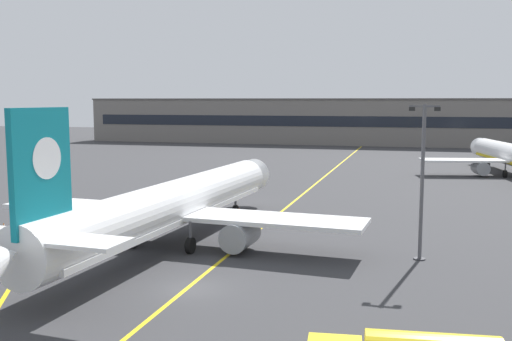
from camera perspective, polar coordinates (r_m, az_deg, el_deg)
ground_plane at (r=38.50m, az=-6.21°, el=-11.40°), size 400.00×400.00×0.00m
taxiway_centreline at (r=66.54m, az=3.09°, el=-3.56°), size 2.51×179.99×0.01m
taxiway_lead_in_stripe at (r=46.78m, az=-21.70°, el=-8.54°), size 27.78×53.46×0.01m
airliner_foreground at (r=48.86m, az=-8.28°, el=-3.42°), size 32.28×41.53×11.65m
apron_lamp_post at (r=45.40m, az=15.93°, el=-0.82°), size 2.24×0.90×11.76m
safety_cone_by_nose_gear at (r=65.04m, az=-1.83°, el=-3.57°), size 0.44×0.44×0.55m
safety_cone_by_port_wing at (r=60.35m, az=-23.44°, el=-4.96°), size 0.44×0.44×0.55m
terminal_building at (r=161.73m, az=9.97°, el=4.74°), size 154.52×12.40×12.54m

